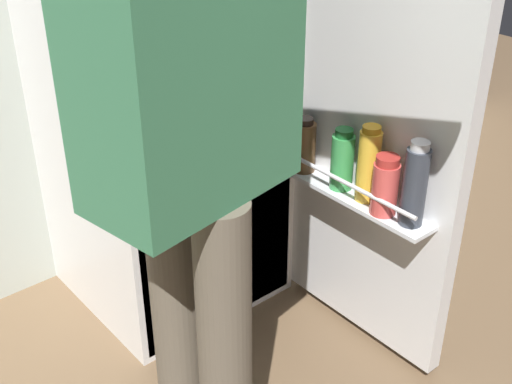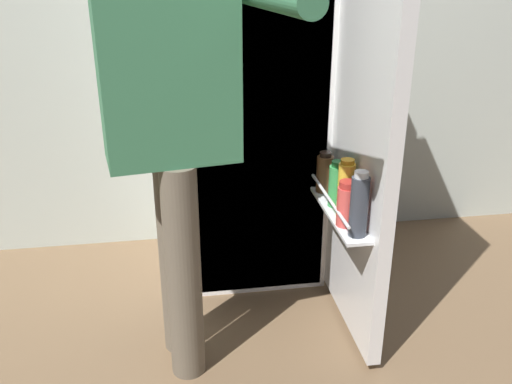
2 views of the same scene
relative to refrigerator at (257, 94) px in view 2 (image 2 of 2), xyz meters
The scene contains 3 objects.
ground_plane 0.97m from the refrigerator, 93.00° to the right, with size 6.81×6.81×0.00m, color brown.
refrigerator is the anchor object (origin of this frame).
person 0.73m from the refrigerator, 120.29° to the right, with size 0.59×0.67×1.59m.
Camera 2 is at (-0.35, -1.84, 1.39)m, focal length 39.08 mm.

